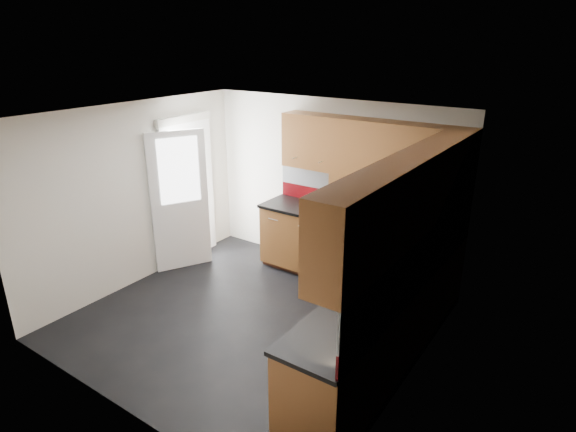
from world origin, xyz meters
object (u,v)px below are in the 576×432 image
Objects in this scene: toaster at (407,220)px; food_processor at (428,239)px; gas_hob at (347,216)px; utensil_pot at (345,206)px.

food_processor is at bearing -48.72° from toaster.
toaster is at bearing 7.46° from gas_hob.
utensil_pot is 1.32× the size of toaster.
utensil_pot is 1.42m from food_processor.
toaster is at bearing 131.28° from food_processor.
food_processor is at bearing -21.88° from utensil_pot.
gas_hob is 1.40× the size of utensil_pot.
utensil_pot reaches higher than toaster.
gas_hob is 0.78m from toaster.
utensil_pot is (-0.12, 0.14, 0.08)m from gas_hob.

